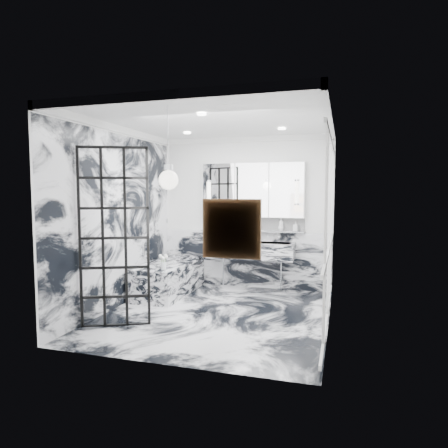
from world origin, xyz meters
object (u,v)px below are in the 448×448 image
(trough_sink, at_px, (250,250))
(mirror_cabinet, at_px, (252,190))
(bathtub, at_px, (168,278))
(crittall_door, at_px, (114,238))

(trough_sink, bearing_deg, mirror_cabinet, 90.00)
(trough_sink, height_order, mirror_cabinet, mirror_cabinet)
(mirror_cabinet, relative_size, bathtub, 1.15)
(mirror_cabinet, bearing_deg, crittall_door, -116.35)
(trough_sink, xyz_separation_m, bathtub, (-1.33, -0.66, -0.45))
(trough_sink, bearing_deg, crittall_door, -117.93)
(crittall_door, height_order, mirror_cabinet, crittall_door)
(mirror_cabinet, distance_m, bathtub, 2.20)
(crittall_door, distance_m, bathtub, 1.99)
(crittall_door, xyz_separation_m, mirror_cabinet, (1.29, 2.60, 0.63))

